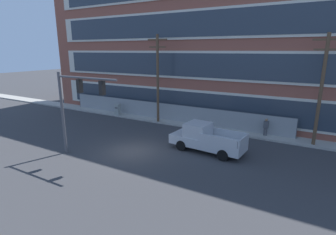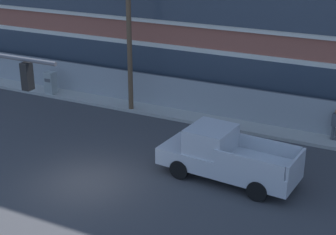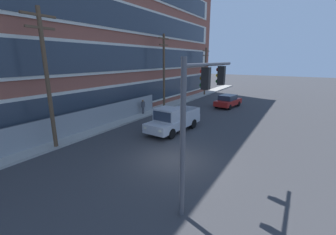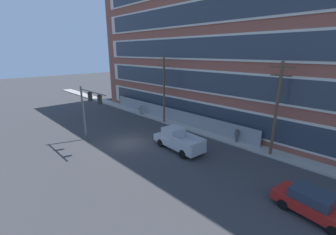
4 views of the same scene
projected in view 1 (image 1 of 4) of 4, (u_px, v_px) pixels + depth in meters
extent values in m
plane|color=#38383A|center=(132.00, 151.00, 19.72)|extent=(160.00, 160.00, 0.00)
cube|color=#9E9B93|center=(183.00, 124.00, 26.81)|extent=(80.00, 1.97, 0.16)
cube|color=brown|center=(256.00, 28.00, 27.24)|extent=(48.80, 10.61, 19.16)
cube|color=beige|center=(237.00, 108.00, 24.60)|extent=(44.90, 0.10, 2.76)
cube|color=#2D3844|center=(236.00, 108.00, 24.55)|extent=(42.94, 0.06, 2.30)
cube|color=beige|center=(239.00, 67.00, 23.64)|extent=(44.90, 0.10, 2.76)
cube|color=#2D3844|center=(239.00, 67.00, 23.59)|extent=(42.94, 0.06, 2.30)
cube|color=beige|center=(242.00, 22.00, 22.69)|extent=(44.90, 0.10, 2.76)
cube|color=#2D3844|center=(242.00, 22.00, 22.64)|extent=(42.94, 0.06, 2.30)
cube|color=gray|center=(164.00, 112.00, 28.05)|extent=(25.68, 0.04, 1.88)
cylinder|color=#4C4C51|center=(80.00, 101.00, 34.25)|extent=(0.06, 0.06, 1.88)
cylinder|color=#4C4C51|center=(297.00, 130.00, 21.85)|extent=(0.06, 0.06, 1.88)
cylinder|color=#4C4C51|center=(164.00, 103.00, 27.82)|extent=(25.68, 0.05, 0.05)
cylinder|color=#4C4C51|center=(63.00, 114.00, 18.72)|extent=(0.20, 0.20, 5.95)
cylinder|color=#4C4C51|center=(85.00, 78.00, 16.80)|extent=(5.18, 0.14, 0.14)
cube|color=black|center=(80.00, 86.00, 17.23)|extent=(0.28, 0.32, 0.90)
cylinder|color=red|center=(81.00, 81.00, 17.31)|extent=(0.04, 0.18, 0.18)
cylinder|color=#503E08|center=(82.00, 86.00, 17.38)|extent=(0.04, 0.18, 0.18)
cylinder|color=#0A4011|center=(82.00, 90.00, 17.45)|extent=(0.04, 0.18, 0.18)
cube|color=black|center=(102.00, 88.00, 16.27)|extent=(0.28, 0.32, 0.90)
cylinder|color=#4B0807|center=(104.00, 83.00, 16.35)|extent=(0.04, 0.18, 0.18)
cylinder|color=gold|center=(104.00, 88.00, 16.42)|extent=(0.04, 0.18, 0.18)
cylinder|color=#0A4011|center=(104.00, 92.00, 16.49)|extent=(0.04, 0.18, 0.18)
cube|color=#B2B5BA|center=(207.00, 142.00, 19.50)|extent=(5.71, 2.45, 0.70)
cube|color=#B2B5BA|center=(198.00, 129.00, 19.72)|extent=(1.81, 1.98, 0.99)
cube|color=#283342|center=(188.00, 127.00, 20.19)|extent=(0.19, 1.65, 0.74)
cube|color=#B2B5BA|center=(218.00, 141.00, 17.90)|extent=(2.78, 0.34, 0.56)
cube|color=#B2B5BA|center=(228.00, 134.00, 19.42)|extent=(2.78, 0.34, 0.56)
cube|color=#B2B5BA|center=(244.00, 141.00, 17.84)|extent=(0.25, 1.94, 0.56)
cylinder|color=black|center=(181.00, 145.00, 19.77)|extent=(0.82, 0.32, 0.80)
cylinder|color=black|center=(193.00, 139.00, 21.25)|extent=(0.82, 0.32, 0.80)
cylinder|color=black|center=(223.00, 155.00, 17.94)|extent=(0.82, 0.32, 0.80)
cylinder|color=black|center=(233.00, 147.00, 19.42)|extent=(0.82, 0.32, 0.80)
cube|color=white|center=(171.00, 136.00, 20.45)|extent=(0.08, 0.24, 0.16)
cube|color=white|center=(180.00, 132.00, 21.58)|extent=(0.08, 0.24, 0.16)
cylinder|color=brown|center=(158.00, 80.00, 26.31)|extent=(0.26, 0.26, 8.87)
cube|color=brown|center=(157.00, 40.00, 25.32)|extent=(2.13, 0.14, 0.14)
cube|color=brown|center=(157.00, 47.00, 25.50)|extent=(1.81, 0.14, 0.14)
cylinder|color=brown|center=(321.00, 92.00, 19.68)|extent=(0.26, 0.26, 8.63)
cube|color=brown|center=(328.00, 39.00, 18.73)|extent=(2.01, 0.14, 0.14)
cube|color=brown|center=(327.00, 50.00, 18.90)|extent=(1.71, 0.14, 0.14)
cube|color=#939993|center=(118.00, 110.00, 30.01)|extent=(0.57, 0.52, 1.45)
cube|color=#515151|center=(116.00, 108.00, 29.71)|extent=(0.40, 0.02, 0.20)
cylinder|color=#4C4C51|center=(264.00, 132.00, 22.79)|extent=(0.14, 0.14, 0.85)
cylinder|color=#4C4C51|center=(266.00, 133.00, 22.70)|extent=(0.14, 0.14, 0.85)
cube|color=#4C4C51|center=(266.00, 125.00, 22.57)|extent=(0.41, 0.25, 0.60)
sphere|color=#8C6647|center=(266.00, 120.00, 22.46)|extent=(0.24, 0.24, 0.24)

